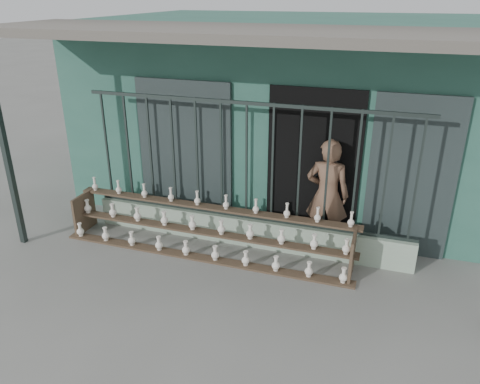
% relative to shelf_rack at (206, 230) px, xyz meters
% --- Properties ---
extents(ground, '(60.00, 60.00, 0.00)m').
position_rel_shelf_rack_xyz_m(ground, '(0.50, -0.89, -0.36)').
color(ground, slate).
extents(workshop_building, '(7.40, 6.60, 3.21)m').
position_rel_shelf_rack_xyz_m(workshop_building, '(0.50, 3.34, 1.26)').
color(workshop_building, '#2D5F50').
rests_on(workshop_building, ground).
extents(parapet_wall, '(5.00, 0.20, 0.45)m').
position_rel_shelf_rack_xyz_m(parapet_wall, '(0.50, 0.41, -0.13)').
color(parapet_wall, '#9EB99E').
rests_on(parapet_wall, ground).
extents(security_fence, '(5.00, 0.04, 1.80)m').
position_rel_shelf_rack_xyz_m(security_fence, '(0.50, 0.41, 0.99)').
color(security_fence, '#283330').
rests_on(security_fence, parapet_wall).
extents(shelf_rack, '(4.50, 0.68, 0.85)m').
position_rel_shelf_rack_xyz_m(shelf_rack, '(0.00, 0.00, 0.00)').
color(shelf_rack, brown).
rests_on(shelf_rack, ground).
extents(elderly_woman, '(0.64, 0.42, 1.74)m').
position_rel_shelf_rack_xyz_m(elderly_woman, '(1.66, 0.69, 0.51)').
color(elderly_woman, brown).
rests_on(elderly_woman, ground).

